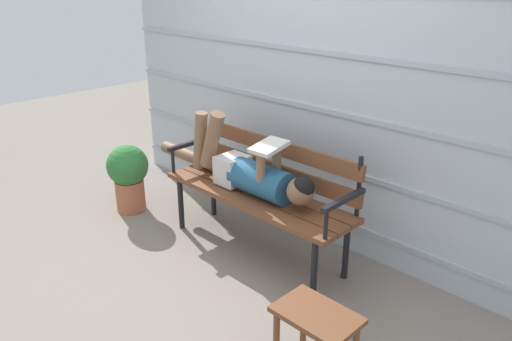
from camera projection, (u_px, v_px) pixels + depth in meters
ground_plane at (250, 253)px, 3.78m from camera, size 12.00×12.00×0.00m
house_siding at (308, 78)px, 3.71m from camera, size 4.18×0.08×2.49m
park_bench at (262, 186)px, 3.67m from camera, size 1.57×0.46×0.89m
reclining_person at (246, 170)px, 3.64m from camera, size 1.71×0.26×0.56m
footstool at (316, 324)px, 2.58m from camera, size 0.43×0.29×0.36m
potted_plant at (128, 174)px, 4.34m from camera, size 0.36×0.36×0.60m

